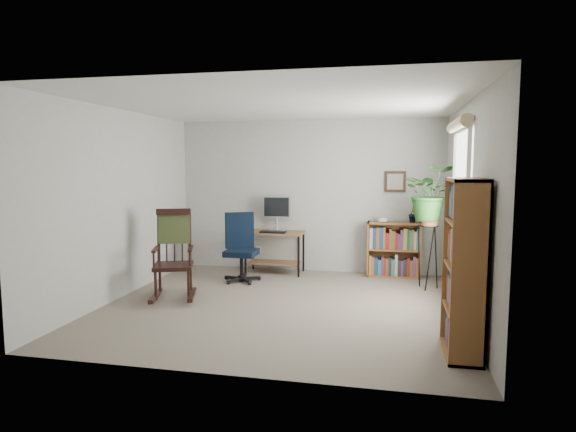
% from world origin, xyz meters
% --- Properties ---
extents(floor, '(4.20, 4.00, 0.00)m').
position_xyz_m(floor, '(0.00, 0.00, 0.00)').
color(floor, gray).
rests_on(floor, ground).
extents(ceiling, '(4.20, 4.00, 0.00)m').
position_xyz_m(ceiling, '(0.00, 0.00, 2.40)').
color(ceiling, silver).
rests_on(ceiling, ground).
extents(wall_back, '(4.20, 0.00, 2.40)m').
position_xyz_m(wall_back, '(0.00, 2.00, 1.20)').
color(wall_back, '#B0B0AC').
rests_on(wall_back, ground).
extents(wall_front, '(4.20, 0.00, 2.40)m').
position_xyz_m(wall_front, '(0.00, -2.00, 1.20)').
color(wall_front, '#B0B0AC').
rests_on(wall_front, ground).
extents(wall_left, '(0.00, 4.00, 2.40)m').
position_xyz_m(wall_left, '(-2.10, 0.00, 1.20)').
color(wall_left, '#B0B0AC').
rests_on(wall_left, ground).
extents(wall_right, '(0.00, 4.00, 2.40)m').
position_xyz_m(wall_right, '(2.10, 0.00, 1.20)').
color(wall_right, '#B0B0AC').
rests_on(wall_right, ground).
extents(window, '(0.12, 1.20, 1.50)m').
position_xyz_m(window, '(2.06, 0.30, 1.40)').
color(window, white).
rests_on(window, wall_right).
extents(desk, '(0.91, 0.50, 0.66)m').
position_xyz_m(desk, '(-0.48, 1.70, 0.33)').
color(desk, brown).
rests_on(desk, floor).
extents(monitor, '(0.46, 0.16, 0.56)m').
position_xyz_m(monitor, '(-0.48, 1.84, 0.94)').
color(monitor, '#AEAEB3').
rests_on(monitor, desk).
extents(keyboard, '(0.40, 0.15, 0.02)m').
position_xyz_m(keyboard, '(-0.48, 1.58, 0.67)').
color(keyboard, black).
rests_on(keyboard, desk).
extents(office_chair, '(0.73, 0.73, 1.01)m').
position_xyz_m(office_chair, '(-0.83, 1.06, 0.51)').
color(office_chair, black).
rests_on(office_chair, floor).
extents(rocking_chair, '(0.90, 1.14, 1.15)m').
position_xyz_m(rocking_chair, '(-1.41, 0.02, 0.58)').
color(rocking_chair, black).
rests_on(rocking_chair, floor).
extents(low_bookshelf, '(0.79, 0.26, 0.84)m').
position_xyz_m(low_bookshelf, '(1.34, 1.82, 0.42)').
color(low_bookshelf, brown).
rests_on(low_bookshelf, floor).
extents(tall_bookshelf, '(0.30, 0.69, 1.58)m').
position_xyz_m(tall_bookshelf, '(1.92, -1.13, 0.79)').
color(tall_bookshelf, brown).
rests_on(tall_bookshelf, floor).
extents(plant_stand, '(0.30, 0.30, 1.02)m').
position_xyz_m(plant_stand, '(1.80, 1.19, 0.51)').
color(plant_stand, black).
rests_on(plant_stand, floor).
extents(spider_plant, '(1.69, 1.88, 1.46)m').
position_xyz_m(spider_plant, '(1.80, 1.19, 1.68)').
color(spider_plant, '#265F21').
rests_on(spider_plant, plant_stand).
extents(potted_plant_small, '(0.13, 0.24, 0.11)m').
position_xyz_m(potted_plant_small, '(1.62, 1.83, 0.89)').
color(potted_plant_small, '#265F21').
rests_on(potted_plant_small, low_bookshelf).
extents(framed_picture, '(0.32, 0.04, 0.32)m').
position_xyz_m(framed_picture, '(1.34, 1.97, 1.44)').
color(framed_picture, black).
rests_on(framed_picture, wall_back).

